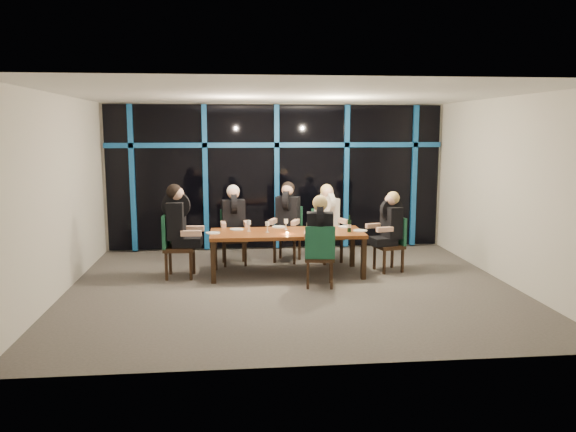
{
  "coord_description": "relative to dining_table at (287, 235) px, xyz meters",
  "views": [
    {
      "loc": [
        -0.93,
        -8.57,
        2.48
      ],
      "look_at": [
        0.0,
        0.6,
        1.05
      ],
      "focal_mm": 35.0,
      "sensor_mm": 36.0,
      "label": 1
    }
  ],
  "objects": [
    {
      "name": "wine_glass_d",
      "position": [
        -0.64,
        0.11,
        0.21
      ],
      "size": [
        0.07,
        0.07,
        0.19
      ],
      "color": "silver",
      "rests_on": "dining_table"
    },
    {
      "name": "diner_near_mid",
      "position": [
        0.45,
        -0.77,
        0.27
      ],
      "size": [
        0.53,
        0.65,
        0.97
      ],
      "rotation": [
        0.0,
        0.0,
        3.01
      ],
      "color": "black",
      "rests_on": "ground"
    },
    {
      "name": "wine_glass_a",
      "position": [
        -0.33,
        -0.03,
        0.2
      ],
      "size": [
        0.07,
        0.07,
        0.18
      ],
      "color": "white",
      "rests_on": "dining_table"
    },
    {
      "name": "wine_bottle",
      "position": [
        1.05,
        -0.16,
        0.18
      ],
      "size": [
        0.07,
        0.07,
        0.29
      ],
      "rotation": [
        0.0,
        0.0,
        -0.27
      ],
      "color": "black",
      "rests_on": "dining_table"
    },
    {
      "name": "chair_far_mid",
      "position": [
        0.14,
        1.05,
        -0.11
      ],
      "size": [
        0.62,
        0.62,
        1.03
      ],
      "rotation": [
        0.0,
        0.0,
        -0.37
      ],
      "color": "black",
      "rests_on": "ground"
    },
    {
      "name": "plate_far_left",
      "position": [
        -0.85,
        0.26,
        0.08
      ],
      "size": [
        0.24,
        0.24,
        0.01
      ],
      "primitive_type": "cylinder",
      "color": "white",
      "rests_on": "dining_table"
    },
    {
      "name": "wine_glass_c",
      "position": [
        0.37,
        -0.03,
        0.18
      ],
      "size": [
        0.06,
        0.06,
        0.16
      ],
      "color": "silver",
      "rests_on": "dining_table"
    },
    {
      "name": "room",
      "position": [
        0.0,
        -0.8,
        1.34
      ],
      "size": [
        7.04,
        7.0,
        3.02
      ],
      "color": "#5D5752",
      "rests_on": "ground"
    },
    {
      "name": "diner_end_left",
      "position": [
        -1.81,
        -0.0,
        0.35
      ],
      "size": [
        0.68,
        0.55,
        1.05
      ],
      "rotation": [
        0.0,
        0.0,
        1.52
      ],
      "color": "black",
      "rests_on": "ground"
    },
    {
      "name": "plate_far_mid",
      "position": [
        -0.1,
        0.45,
        0.08
      ],
      "size": [
        0.24,
        0.24,
        0.01
      ],
      "primitive_type": "cylinder",
      "color": "white",
      "rests_on": "dining_table"
    },
    {
      "name": "plate_end_right",
      "position": [
        1.26,
        -0.07,
        0.08
      ],
      "size": [
        0.24,
        0.24,
        0.01
      ],
      "primitive_type": "cylinder",
      "color": "white",
      "rests_on": "dining_table"
    },
    {
      "name": "wine_glass_b",
      "position": [
        0.0,
        0.18,
        0.2
      ],
      "size": [
        0.07,
        0.07,
        0.19
      ],
      "color": "white",
      "rests_on": "dining_table"
    },
    {
      "name": "water_pitcher",
      "position": [
        0.72,
        -0.2,
        0.16
      ],
      "size": [
        0.12,
        0.1,
        0.19
      ],
      "rotation": [
        0.0,
        0.0,
        -0.1
      ],
      "color": "silver",
      "rests_on": "dining_table"
    },
    {
      "name": "plate_far_right",
      "position": [
        1.07,
        0.33,
        0.08
      ],
      "size": [
        0.24,
        0.24,
        0.01
      ],
      "primitive_type": "cylinder",
      "color": "white",
      "rests_on": "dining_table"
    },
    {
      "name": "chair_end_left",
      "position": [
        -1.9,
        0.0,
        -0.08
      ],
      "size": [
        0.53,
        0.53,
        1.08
      ],
      "rotation": [
        0.0,
        0.0,
        1.52
      ],
      "color": "black",
      "rests_on": "ground"
    },
    {
      "name": "diner_end_right",
      "position": [
        1.81,
        0.06,
        0.24
      ],
      "size": [
        0.64,
        0.54,
        0.94
      ],
      "rotation": [
        0.0,
        0.0,
        4.95
      ],
      "color": "black",
      "rests_on": "ground"
    },
    {
      "name": "diner_far_left",
      "position": [
        -0.9,
        0.82,
        0.28
      ],
      "size": [
        0.52,
        0.64,
        0.98
      ],
      "rotation": [
        0.0,
        0.0,
        0.08
      ],
      "color": "black",
      "rests_on": "ground"
    },
    {
      "name": "chair_far_right",
      "position": [
        0.83,
        0.93,
        -0.12
      ],
      "size": [
        0.6,
        0.6,
        1.0
      ],
      "rotation": [
        0.0,
        0.0,
        0.39
      ],
      "color": "black",
      "rests_on": "ground"
    },
    {
      "name": "plate_end_left",
      "position": [
        -1.25,
        -0.03,
        0.08
      ],
      "size": [
        0.24,
        0.24,
        0.01
      ],
      "primitive_type": "cylinder",
      "color": "white",
      "rests_on": "dining_table"
    },
    {
      "name": "dining_table",
      "position": [
        0.0,
        0.0,
        0.0
      ],
      "size": [
        2.6,
        1.0,
        0.75
      ],
      "color": "brown",
      "rests_on": "ground"
    },
    {
      "name": "window_wall",
      "position": [
        0.01,
        2.13,
        0.87
      ],
      "size": [
        6.86,
        0.43,
        2.94
      ],
      "color": "black",
      "rests_on": "ground"
    },
    {
      "name": "wine_glass_e",
      "position": [
        0.82,
        0.25,
        0.2
      ],
      "size": [
        0.07,
        0.07,
        0.18
      ],
      "color": "silver",
      "rests_on": "dining_table"
    },
    {
      "name": "diner_far_mid",
      "position": [
        0.11,
        0.97,
        0.3
      ],
      "size": [
        0.63,
        0.7,
        1.0
      ],
      "rotation": [
        0.0,
        0.0,
        -0.37
      ],
      "color": "black",
      "rests_on": "ground"
    },
    {
      "name": "plate_near_mid",
      "position": [
        0.52,
        -0.22,
        0.08
      ],
      "size": [
        0.24,
        0.24,
        0.01
      ],
      "primitive_type": "cylinder",
      "color": "white",
      "rests_on": "dining_table"
    },
    {
      "name": "diner_far_right",
      "position": [
        0.86,
        0.85,
        0.27
      ],
      "size": [
        0.62,
        0.69,
        0.97
      ],
      "rotation": [
        0.0,
        0.0,
        0.39
      ],
      "color": "silver",
      "rests_on": "ground"
    },
    {
      "name": "chair_far_left",
      "position": [
        -0.9,
        0.91,
        -0.12
      ],
      "size": [
        0.5,
        0.5,
        1.0
      ],
      "rotation": [
        0.0,
        0.0,
        0.08
      ],
      "color": "black",
      "rests_on": "ground"
    },
    {
      "name": "chair_end_right",
      "position": [
        1.89,
        0.08,
        -0.15
      ],
      "size": [
        0.54,
        0.54,
        0.96
      ],
      "rotation": [
        0.0,
        0.0,
        4.95
      ],
      "color": "black",
      "rests_on": "ground"
    },
    {
      "name": "chair_near_mid",
      "position": [
        0.43,
        -0.86,
        -0.13
      ],
      "size": [
        0.52,
        0.52,
        1.0
      ],
      "rotation": [
        0.0,
        0.0,
        3.01
      ],
      "color": "black",
      "rests_on": "ground"
    },
    {
      "name": "tea_light",
      "position": [
        -0.02,
        -0.22,
        0.08
      ],
      "size": [
        0.05,
        0.05,
        0.03
      ],
      "primitive_type": "cylinder",
      "color": "#FAA54B",
      "rests_on": "dining_table"
    }
  ]
}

